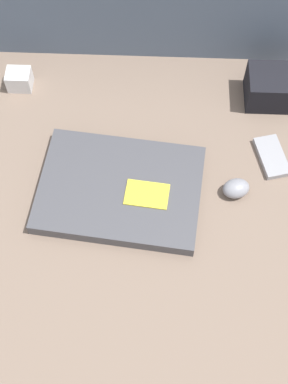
{
  "coord_description": "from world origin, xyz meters",
  "views": [
    {
      "loc": [
        0.02,
        -0.54,
        1.16
      ],
      "look_at": [
        0.0,
        0.0,
        0.18
      ],
      "focal_mm": 50.0,
      "sensor_mm": 36.0,
      "label": 1
    }
  ],
  "objects": [
    {
      "name": "phone_black",
      "position": [
        0.28,
        0.11,
        0.16
      ],
      "size": [
        0.08,
        0.11,
        0.01
      ],
      "rotation": [
        0.0,
        0.0,
        0.25
      ],
      "color": "#99999E",
      "rests_on": "couch_seat"
    },
    {
      "name": "camera_pouch",
      "position": [
        0.29,
        0.28,
        0.2
      ],
      "size": [
        0.12,
        0.1,
        0.08
      ],
      "color": "black",
      "rests_on": "couch_seat"
    },
    {
      "name": "ground_plane",
      "position": [
        0.0,
        0.0,
        0.0
      ],
      "size": [
        8.0,
        8.0,
        0.0
      ],
      "primitive_type": "plane",
      "color": "#4C4742"
    },
    {
      "name": "laptop",
      "position": [
        -0.05,
        0.01,
        0.17
      ],
      "size": [
        0.36,
        0.28,
        0.03
      ],
      "rotation": [
        0.0,
        0.0,
        -0.11
      ],
      "color": "#47474C",
      "rests_on": "couch_seat"
    },
    {
      "name": "charger_brick",
      "position": [
        -0.31,
        0.29,
        0.18
      ],
      "size": [
        0.06,
        0.05,
        0.05
      ],
      "color": "silver",
      "rests_on": "couch_seat"
    },
    {
      "name": "couch_seat",
      "position": [
        0.0,
        0.0,
        0.08
      ],
      "size": [
        1.2,
        0.8,
        0.16
      ],
      "color": "#7A6656",
      "rests_on": "ground_plane"
    },
    {
      "name": "computer_mouse",
      "position": [
        0.19,
        0.02,
        0.18
      ],
      "size": [
        0.07,
        0.06,
        0.04
      ],
      "rotation": [
        0.0,
        0.0,
        0.3
      ],
      "color": "gray",
      "rests_on": "couch_seat"
    }
  ]
}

